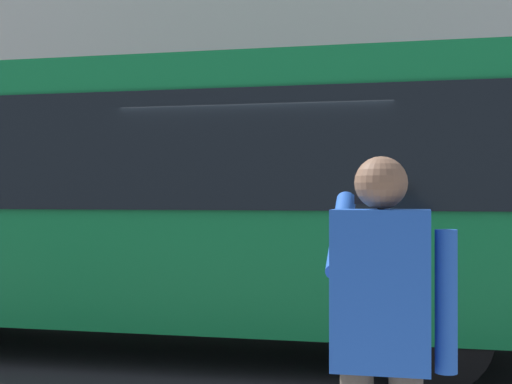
{
  "coord_description": "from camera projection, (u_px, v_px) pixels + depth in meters",
  "views": [
    {
      "loc": [
        -1.48,
        7.45,
        1.69
      ],
      "look_at": [
        0.19,
        0.15,
        1.72
      ],
      "focal_mm": 50.86,
      "sensor_mm": 36.0,
      "label": 1
    }
  ],
  "objects": [
    {
      "name": "pedestrian_photographer",
      "position": [
        382.0,
        328.0,
        2.99
      ],
      "size": [
        0.53,
        0.52,
        1.7
      ],
      "color": "#4C4238",
      "rests_on": "sidewalk_curb"
    },
    {
      "name": "ground_plane",
      "position": [
        277.0,
        356.0,
        7.59
      ],
      "size": [
        60.0,
        60.0,
        0.0
      ],
      "primitive_type": "plane",
      "color": "#232326"
    },
    {
      "name": "red_bus",
      "position": [
        151.0,
        195.0,
        8.0
      ],
      "size": [
        9.05,
        2.54,
        3.08
      ],
      "color": "#0F7238",
      "rests_on": "ground_plane"
    }
  ]
}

